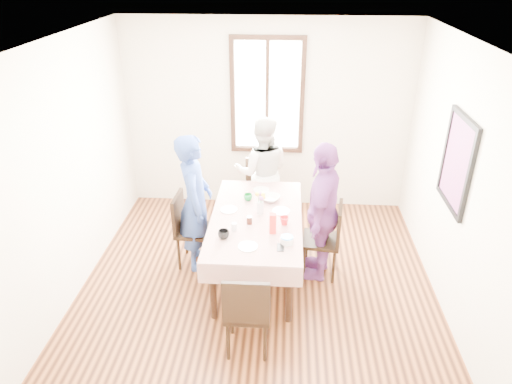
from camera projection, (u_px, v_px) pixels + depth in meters
ground at (256, 297)px, 5.21m from camera, size 4.50×4.50×0.00m
back_wall at (267, 117)px, 6.60m from camera, size 4.00×0.00×4.00m
right_wall at (465, 194)px, 4.48m from camera, size 0.00×4.50×4.50m
window_frame at (267, 96)px, 6.45m from camera, size 1.02×0.06×1.62m
window_pane at (267, 96)px, 6.45m from camera, size 0.90×0.02×1.50m
art_poster at (457, 162)px, 4.66m from camera, size 0.04×0.76×0.96m
dining_table at (256, 246)px, 5.44m from camera, size 0.89×1.73×0.75m
tablecloth at (256, 217)px, 5.27m from camera, size 1.01×1.85×0.01m
chair_left at (195, 230)px, 5.60m from camera, size 0.44×0.44×0.91m
chair_right at (321, 240)px, 5.41m from camera, size 0.47×0.47×0.91m
chair_far at (262, 193)px, 6.46m from camera, size 0.48×0.48×0.91m
chair_near at (248, 309)px, 4.35m from camera, size 0.42×0.42×0.91m
person_left at (195, 203)px, 5.43m from camera, size 0.47×0.65×1.66m
person_far at (262, 172)px, 6.30m from camera, size 0.78×0.62×1.56m
person_right at (321, 212)px, 5.24m from camera, size 0.62×1.04×1.65m
mug_black at (224, 234)px, 4.85m from camera, size 0.13×0.13×0.09m
mug_flag at (284, 221)px, 5.10m from camera, size 0.14×0.14×0.09m
mug_green at (248, 197)px, 5.60m from camera, size 0.12×0.12×0.08m
serving_bowl at (270, 198)px, 5.61m from camera, size 0.30×0.30×0.06m
juice_carton at (273, 223)px, 4.92m from camera, size 0.07×0.07×0.22m
butter_tub at (287, 240)px, 4.77m from camera, size 0.14×0.14×0.07m
jam_jar at (249, 220)px, 5.12m from camera, size 0.06×0.06×0.09m
drinking_glass at (234, 227)px, 4.99m from camera, size 0.06×0.06×0.09m
smartphone at (281, 247)px, 4.71m from camera, size 0.07×0.14×0.01m
flower_vase at (260, 208)px, 5.31m from camera, size 0.07×0.07×0.15m
plate_left at (229, 210)px, 5.40m from camera, size 0.20×0.20×0.01m
plate_right at (281, 211)px, 5.37m from camera, size 0.20×0.20×0.01m
plate_far at (261, 190)px, 5.86m from camera, size 0.20×0.20×0.01m
plate_near at (248, 247)px, 4.72m from camera, size 0.20×0.20×0.01m
butter_lid at (287, 237)px, 4.76m from camera, size 0.12×0.12×0.01m
flower_bunch at (260, 198)px, 5.25m from camera, size 0.09×0.09×0.10m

